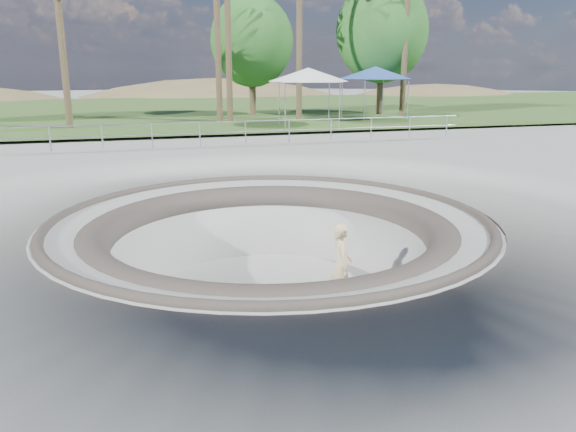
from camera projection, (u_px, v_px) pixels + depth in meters
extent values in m
plane|color=#AFAFAA|center=(270.00, 219.00, 13.10)|extent=(180.00, 180.00, 0.00)
torus|color=#AFAFAA|center=(270.00, 299.00, 13.61)|extent=(14.00, 14.00, 4.00)
cylinder|color=#AFAFAA|center=(270.00, 297.00, 13.60)|extent=(6.60, 6.60, 0.10)
torus|color=#4C453D|center=(270.00, 220.00, 13.10)|extent=(10.24, 10.24, 0.24)
torus|color=#4C453D|center=(270.00, 238.00, 13.21)|extent=(8.91, 8.91, 0.81)
cube|color=#3B6327|center=(163.00, 109.00, 44.60)|extent=(180.00, 36.00, 0.12)
ellipsoid|color=brown|center=(215.00, 158.00, 72.96)|extent=(61.60, 44.00, 28.60)
ellipsoid|color=brown|center=(433.00, 138.00, 72.20)|extent=(42.00, 30.00, 19.50)
cylinder|color=#999BA2|center=(199.00, 122.00, 23.94)|extent=(25.00, 0.05, 0.05)
cylinder|color=#999BA2|center=(200.00, 133.00, 24.05)|extent=(25.00, 0.05, 0.05)
cube|color=olive|center=(340.00, 306.00, 12.76)|extent=(0.95, 0.42, 0.02)
cylinder|color=#B9BABE|center=(340.00, 307.00, 12.77)|extent=(0.07, 0.19, 0.04)
cylinder|color=#B9BABE|center=(340.00, 307.00, 12.77)|extent=(0.07, 0.19, 0.04)
cylinder|color=beige|center=(340.00, 308.00, 12.77)|extent=(0.08, 0.05, 0.07)
cylinder|color=beige|center=(340.00, 308.00, 12.77)|extent=(0.08, 0.05, 0.07)
cylinder|color=beige|center=(340.00, 308.00, 12.77)|extent=(0.08, 0.05, 0.07)
cylinder|color=beige|center=(340.00, 308.00, 12.77)|extent=(0.08, 0.05, 0.07)
imported|color=beige|center=(342.00, 265.00, 12.50)|extent=(0.61, 0.80, 1.95)
cylinder|color=#999BA2|center=(290.00, 107.00, 29.53)|extent=(0.06, 0.06, 2.32)
cylinder|color=#999BA2|center=(343.00, 106.00, 30.32)|extent=(0.06, 0.06, 2.32)
cylinder|color=#999BA2|center=(276.00, 103.00, 32.26)|extent=(0.06, 0.06, 2.32)
cylinder|color=#999BA2|center=(324.00, 103.00, 33.06)|extent=(0.06, 0.06, 2.32)
cube|color=white|center=(308.00, 81.00, 30.97)|extent=(3.62, 3.62, 0.08)
cone|color=white|center=(308.00, 74.00, 30.88)|extent=(6.17, 6.17, 0.74)
cylinder|color=#999BA2|center=(362.00, 102.00, 33.65)|extent=(0.06, 0.06, 2.37)
cylinder|color=#999BA2|center=(407.00, 101.00, 34.46)|extent=(0.06, 0.06, 2.37)
cylinder|color=#999BA2|center=(343.00, 99.00, 36.45)|extent=(0.06, 0.06, 2.37)
cylinder|color=#999BA2|center=(385.00, 98.00, 37.27)|extent=(0.06, 0.06, 2.37)
cube|color=#2B4D9D|center=(375.00, 79.00, 35.13)|extent=(3.50, 3.50, 0.08)
cone|color=#2B4D9D|center=(375.00, 73.00, 35.03)|extent=(6.39, 6.39, 0.76)
cylinder|color=brown|center=(62.00, 45.00, 29.11)|extent=(0.36, 0.36, 8.80)
cylinder|color=brown|center=(217.00, 23.00, 32.58)|extent=(0.36, 0.36, 11.53)
cylinder|color=brown|center=(228.00, 40.00, 32.96)|extent=(0.36, 0.36, 9.69)
cylinder|color=brown|center=(299.00, 29.00, 33.54)|extent=(0.36, 0.36, 11.00)
cylinder|color=brown|center=(405.00, 43.00, 35.89)|extent=(0.36, 0.36, 9.58)
cylinder|color=brown|center=(252.00, 82.00, 38.30)|extent=(0.44, 0.44, 4.68)
ellipsoid|color=#216023|center=(252.00, 41.00, 37.62)|extent=(5.59, 5.08, 6.09)
cylinder|color=brown|center=(380.00, 77.00, 38.71)|extent=(0.44, 0.44, 5.28)
ellipsoid|color=#216023|center=(382.00, 31.00, 37.94)|extent=(6.30, 5.73, 6.88)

